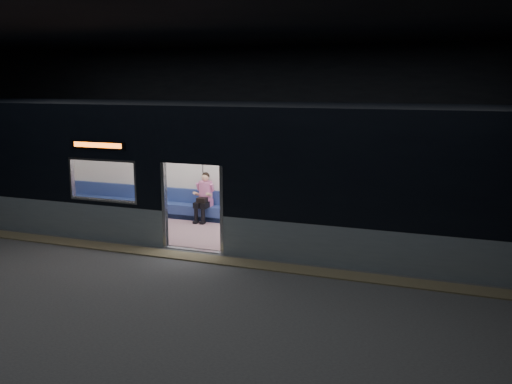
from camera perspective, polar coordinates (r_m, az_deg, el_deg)
The scene contains 7 objects.
station_floor at distance 11.95m, azimuth -8.79°, elevation -7.56°, with size 24.00×14.00×0.01m, color #47494C.
station_envelope at distance 11.30m, azimuth -9.37°, elevation 10.30°, with size 24.00×14.00×5.00m.
tactile_strip at distance 12.40m, azimuth -7.58°, elevation -6.71°, with size 22.80×0.50×0.03m, color #8C7F59.
metro_car at distance 13.73m, azimuth -3.99°, elevation 3.01°, with size 18.00×3.04×3.35m.
passenger at distance 15.18m, azimuth -5.43°, elevation -0.22°, with size 0.39×0.68×1.36m.
handbag at distance 15.00m, azimuth -5.71°, elevation -0.85°, with size 0.26×0.22×0.13m, color black.
transit_map at distance 13.96m, azimuth 17.50°, elevation 1.06°, with size 0.97×0.03×0.63m, color white.
Camera 1 is at (5.47, -9.89, 3.89)m, focal length 38.00 mm.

